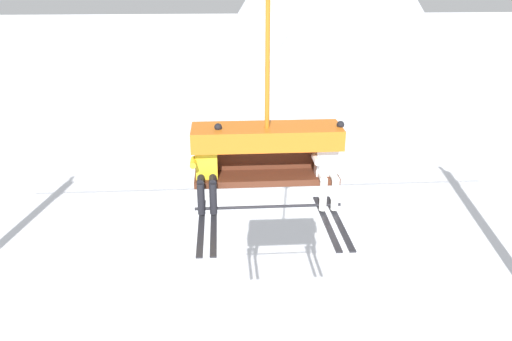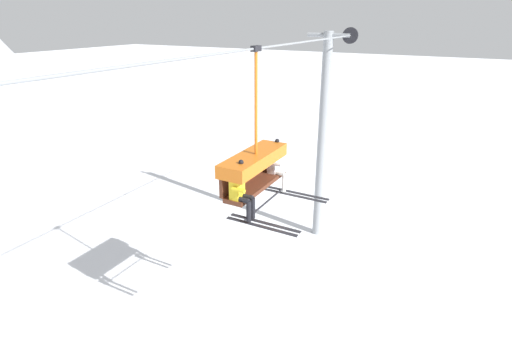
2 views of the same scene
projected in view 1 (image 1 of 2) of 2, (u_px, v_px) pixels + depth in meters
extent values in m
cube|color=#512819|center=(267.00, 178.00, 7.60)|extent=(2.18, 0.48, 0.10)
cube|color=#512819|center=(265.00, 155.00, 7.76)|extent=(2.18, 0.08, 0.45)
cube|color=#D16619|center=(266.00, 136.00, 7.42)|extent=(2.23, 0.68, 0.30)
cylinder|color=black|center=(268.00, 207.00, 7.43)|extent=(2.18, 0.04, 0.04)
cylinder|color=#D16619|center=(268.00, 48.00, 6.88)|extent=(0.07, 0.07, 2.29)
cube|color=yellow|center=(206.00, 161.00, 7.41)|extent=(0.32, 0.22, 0.52)
sphere|color=#284C93|center=(206.00, 138.00, 7.28)|extent=(0.22, 0.22, 0.22)
ellipsoid|color=black|center=(205.00, 140.00, 7.18)|extent=(0.17, 0.04, 0.08)
cylinder|color=black|center=(201.00, 179.00, 7.33)|extent=(0.11, 0.34, 0.11)
cylinder|color=black|center=(213.00, 179.00, 7.34)|extent=(0.11, 0.34, 0.11)
cylinder|color=black|center=(201.00, 199.00, 7.26)|extent=(0.11, 0.11, 0.48)
cylinder|color=black|center=(213.00, 199.00, 7.27)|extent=(0.11, 0.11, 0.48)
cube|color=#232328|center=(201.00, 226.00, 7.09)|extent=(0.09, 1.70, 0.02)
cube|color=#232328|center=(214.00, 226.00, 7.10)|extent=(0.09, 1.70, 0.02)
cylinder|color=yellow|center=(193.00, 162.00, 7.24)|extent=(0.09, 0.30, 0.09)
cylinder|color=yellow|center=(218.00, 138.00, 7.29)|extent=(0.09, 0.09, 0.30)
sphere|color=black|center=(218.00, 127.00, 7.23)|extent=(0.11, 0.11, 0.11)
cube|color=silver|center=(326.00, 158.00, 7.53)|extent=(0.32, 0.22, 0.52)
sphere|color=maroon|center=(327.00, 135.00, 7.40)|extent=(0.22, 0.22, 0.22)
ellipsoid|color=black|center=(329.00, 137.00, 7.30)|extent=(0.17, 0.04, 0.08)
cylinder|color=silver|center=(322.00, 176.00, 7.45)|extent=(0.11, 0.34, 0.11)
cylinder|color=silver|center=(333.00, 176.00, 7.46)|extent=(0.11, 0.34, 0.11)
cylinder|color=silver|center=(323.00, 195.00, 7.38)|extent=(0.11, 0.11, 0.48)
cylinder|color=silver|center=(335.00, 195.00, 7.39)|extent=(0.11, 0.11, 0.48)
cube|color=#232328|center=(326.00, 222.00, 7.21)|extent=(0.09, 1.70, 0.02)
cube|color=#232328|center=(338.00, 222.00, 7.22)|extent=(0.09, 1.70, 0.02)
cylinder|color=silver|center=(316.00, 159.00, 7.36)|extent=(0.09, 0.30, 0.09)
cylinder|color=silver|center=(340.00, 136.00, 7.41)|extent=(0.09, 0.09, 0.30)
sphere|color=black|center=(340.00, 125.00, 7.35)|extent=(0.11, 0.11, 0.11)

